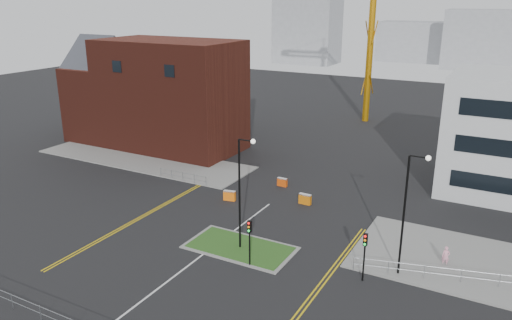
{
  "coord_description": "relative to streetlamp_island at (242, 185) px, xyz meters",
  "views": [
    {
      "loc": [
        20.12,
        -22.63,
        18.99
      ],
      "look_at": [
        -0.38,
        15.02,
        5.0
      ],
      "focal_mm": 35.0,
      "sensor_mm": 36.0,
      "label": 1
    }
  ],
  "objects": [
    {
      "name": "skyline_b",
      "position": [
        7.78,
        122.0,
        2.59
      ],
      "size": [
        24.0,
        12.0,
        16.0
      ],
      "primitive_type": "cube",
      "color": "gray",
      "rests_on": "ground"
    },
    {
      "name": "streetlamp_right_near",
      "position": [
        12.0,
        2.0,
        0.0
      ],
      "size": [
        1.46,
        0.36,
        9.18
      ],
      "color": "black",
      "rests_on": "ground"
    },
    {
      "name": "barrier_left",
      "position": [
        -6.09,
        8.0,
        -4.87
      ],
      "size": [
        1.24,
        0.62,
        0.99
      ],
      "color": "orange",
      "rests_on": "ground"
    },
    {
      "name": "skyline_d",
      "position": [
        -10.22,
        132.0,
        0.59
      ],
      "size": [
        30.0,
        12.0,
        12.0
      ],
      "primitive_type": "cube",
      "color": "gray",
      "rests_on": "ground"
    },
    {
      "name": "yellow_right_b",
      "position": [
        7.58,
        -2.0,
        -5.41
      ],
      "size": [
        0.12,
        20.0,
        0.01
      ],
      "primitive_type": "cube",
      "color": "gold",
      "rests_on": "ground"
    },
    {
      "name": "traffic_light_right",
      "position": [
        9.78,
        -0.02,
        -2.85
      ],
      "size": [
        0.28,
        0.33,
        3.65
      ],
      "color": "black",
      "rests_on": "ground"
    },
    {
      "name": "yellow_left_b",
      "position": [
        -10.92,
        2.0,
        -5.41
      ],
      "size": [
        0.12,
        24.0,
        0.01
      ],
      "primitive_type": "cube",
      "color": "gold",
      "rests_on": "ground"
    },
    {
      "name": "traffic_light_island",
      "position": [
        1.78,
        -2.02,
        -2.85
      ],
      "size": [
        0.28,
        0.33,
        3.65
      ],
      "color": "black",
      "rests_on": "ground"
    },
    {
      "name": "grass_island",
      "position": [
        -0.22,
        0.0,
        -5.35
      ],
      "size": [
        8.0,
        4.0,
        0.12
      ],
      "primitive_type": "cube",
      "color": "#224517",
      "rests_on": "ground"
    },
    {
      "name": "pedestrian",
      "position": [
        14.54,
        4.96,
        -4.65
      ],
      "size": [
        0.6,
        0.44,
        1.53
      ],
      "primitive_type": "imported",
      "rotation": [
        0.0,
        0.0,
        0.13
      ],
      "color": "#F8A1BA",
      "rests_on": "ground"
    },
    {
      "name": "yellow_left_a",
      "position": [
        -11.22,
        2.0,
        -5.41
      ],
      "size": [
        0.12,
        24.0,
        0.01
      ],
      "primitive_type": "cube",
      "color": "gold",
      "rests_on": "ground"
    },
    {
      "name": "barrier_mid",
      "position": [
        0.78,
        10.7,
        -4.86
      ],
      "size": [
        1.22,
        0.44,
        1.02
      ],
      "color": "#CD680B",
      "rests_on": "ground"
    },
    {
      "name": "brick_building",
      "position": [
        -25.19,
        20.0,
        1.44
      ],
      "size": [
        24.2,
        10.07,
        14.24
      ],
      "color": "#461911",
      "rests_on": "ground"
    },
    {
      "name": "island_kerb",
      "position": [
        -0.22,
        0.0,
        -5.37
      ],
      "size": [
        8.6,
        4.6,
        0.08
      ],
      "primitive_type": "cube",
      "color": "slate",
      "rests_on": "ground"
    },
    {
      "name": "skyline_a",
      "position": [
        -42.22,
        112.0,
        5.59
      ],
      "size": [
        18.0,
        12.0,
        22.0
      ],
      "primitive_type": "cube",
      "color": "gray",
      "rests_on": "ground"
    },
    {
      "name": "railing_right",
      "position": [
        18.28,
        3.5,
        -4.63
      ],
      "size": [
        19.05,
        5.05,
        1.1
      ],
      "color": "gray",
      "rests_on": "ground"
    },
    {
      "name": "barrier_right",
      "position": [
        -3.22,
        13.97,
        -4.92
      ],
      "size": [
        1.09,
        0.41,
        0.9
      ],
      "color": "#D3460B",
      "rests_on": "ground"
    },
    {
      "name": "yellow_right_a",
      "position": [
        7.28,
        -2.0,
        -5.41
      ],
      "size": [
        0.12,
        20.0,
        0.01
      ],
      "primitive_type": "cube",
      "color": "gold",
      "rests_on": "ground"
    },
    {
      "name": "railing_left",
      "position": [
        -13.22,
        10.0,
        -4.67
      ],
      "size": [
        6.05,
        0.05,
        1.1
      ],
      "color": "gray",
      "rests_on": "ground"
    },
    {
      "name": "pavement_left",
      "position": [
        -22.22,
        14.0,
        -5.35
      ],
      "size": [
        28.0,
        8.0,
        0.12
      ],
      "primitive_type": "cube",
      "color": "slate",
      "rests_on": "ground"
    },
    {
      "name": "centre_line",
      "position": [
        -2.22,
        -6.0,
        -5.41
      ],
      "size": [
        0.15,
        30.0,
        0.01
      ],
      "primitive_type": "cube",
      "color": "silver",
      "rests_on": "ground"
    },
    {
      "name": "ground",
      "position": [
        -2.22,
        -8.0,
        -5.41
      ],
      "size": [
        200.0,
        200.0,
        0.0
      ],
      "primitive_type": "plane",
      "color": "black",
      "rests_on": "ground"
    },
    {
      "name": "streetlamp_island",
      "position": [
        0.0,
        0.0,
        0.0
      ],
      "size": [
        1.46,
        0.36,
        9.18
      ],
      "color": "black",
      "rests_on": "ground"
    }
  ]
}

